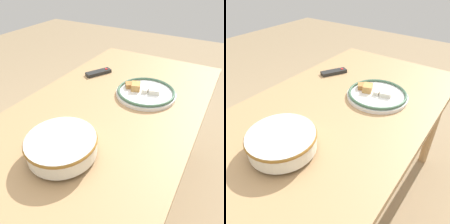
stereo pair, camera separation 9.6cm
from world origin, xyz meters
The scene contains 5 objects.
ground_plane centered at (0.00, 0.00, 0.00)m, with size 8.00×8.00×0.00m, color #9E8460.
dining_table centered at (0.00, 0.00, 0.67)m, with size 1.56×0.84×0.75m.
noodle_bowl centered at (-0.33, -0.01, 0.80)m, with size 0.26×0.26×0.08m.
food_plate centered at (0.22, -0.11, 0.77)m, with size 0.31×0.31×0.05m.
tv_remote centered at (0.32, 0.25, 0.76)m, with size 0.17×0.12×0.02m.
Camera 2 is at (-0.69, -0.53, 1.35)m, focal length 35.00 mm.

